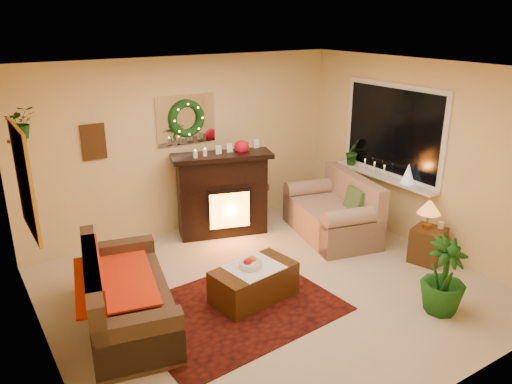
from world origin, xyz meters
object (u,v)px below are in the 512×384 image
loveseat (331,209)px  sofa (128,287)px  side_table_round (252,208)px  fireplace (222,199)px  coffee_table (254,282)px  end_table_square (428,243)px

loveseat → sofa: bearing=-157.0°
sofa → side_table_round: size_ratio=2.73×
fireplace → coffee_table: fireplace is taller
sofa → loveseat: bearing=22.3°
fireplace → loveseat: 1.63m
loveseat → end_table_square: loveseat is taller
end_table_square → coffee_table: 2.50m
fireplace → end_table_square: bearing=-34.1°
side_table_round → coffee_table: 2.06m
side_table_round → end_table_square: side_table_round is taller
fireplace → loveseat: (1.33, -0.93, -0.13)m
loveseat → end_table_square: (0.52, -1.36, -0.15)m
end_table_square → loveseat: bearing=110.7°
fireplace → side_table_round: bearing=8.1°
fireplace → sofa: bearing=-125.9°
side_table_round → end_table_square: 2.61m
sofa → side_table_round: sofa is taller
side_table_round → coffee_table: bearing=-121.8°
side_table_round → sofa: bearing=-150.0°
fireplace → coffee_table: bearing=-91.3°
loveseat → coffee_table: size_ratio=1.61×
side_table_round → end_table_square: bearing=-58.3°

